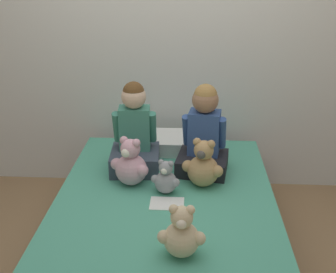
% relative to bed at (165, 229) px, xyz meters
% --- Properties ---
extents(ground_plane, '(14.00, 14.00, 0.00)m').
position_rel_bed_xyz_m(ground_plane, '(0.00, 0.00, -0.23)').
color(ground_plane, '#93704C').
extents(wall_behind_bed, '(8.00, 0.06, 2.50)m').
position_rel_bed_xyz_m(wall_behind_bed, '(0.00, 1.08, 1.02)').
color(wall_behind_bed, silver).
rests_on(wall_behind_bed, ground_plane).
extents(bed, '(1.40, 1.86, 0.47)m').
position_rel_bed_xyz_m(bed, '(0.00, 0.00, 0.00)').
color(bed, '#2D2D33').
rests_on(bed, ground_plane).
extents(child_on_left, '(0.35, 0.35, 0.63)m').
position_rel_bed_xyz_m(child_on_left, '(-0.24, 0.40, 0.48)').
color(child_on_left, '#384251').
rests_on(child_on_left, bed).
extents(child_on_right, '(0.39, 0.36, 0.62)m').
position_rel_bed_xyz_m(child_on_right, '(0.24, 0.41, 0.50)').
color(child_on_right, black).
rests_on(child_on_right, bed).
extents(teddy_bear_held_by_left_child, '(0.26, 0.21, 0.33)m').
position_rel_bed_xyz_m(teddy_bear_held_by_left_child, '(-0.24, 0.17, 0.37)').
color(teddy_bear_held_by_left_child, '#DBA3B2').
rests_on(teddy_bear_held_by_left_child, bed).
extents(teddy_bear_held_by_right_child, '(0.27, 0.21, 0.33)m').
position_rel_bed_xyz_m(teddy_bear_held_by_right_child, '(0.24, 0.18, 0.37)').
color(teddy_bear_held_by_right_child, tan).
rests_on(teddy_bear_held_by_right_child, bed).
extents(teddy_bear_between_children, '(0.19, 0.14, 0.23)m').
position_rel_bed_xyz_m(teddy_bear_between_children, '(0.00, 0.07, 0.33)').
color(teddy_bear_between_children, '#939399').
rests_on(teddy_bear_between_children, bed).
extents(teddy_bear_at_foot_of_bed, '(0.24, 0.18, 0.29)m').
position_rel_bed_xyz_m(teddy_bear_at_foot_of_bed, '(0.12, -0.54, 0.36)').
color(teddy_bear_at_foot_of_bed, '#D1B78E').
rests_on(teddy_bear_at_foot_of_bed, bed).
extents(pillow_at_headboard, '(0.46, 0.34, 0.11)m').
position_rel_bed_xyz_m(pillow_at_headboard, '(0.00, 0.73, 0.29)').
color(pillow_at_headboard, white).
rests_on(pillow_at_headboard, bed).
extents(sign_card, '(0.21, 0.15, 0.00)m').
position_rel_bed_xyz_m(sign_card, '(0.02, -0.07, 0.24)').
color(sign_card, white).
rests_on(sign_card, bed).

